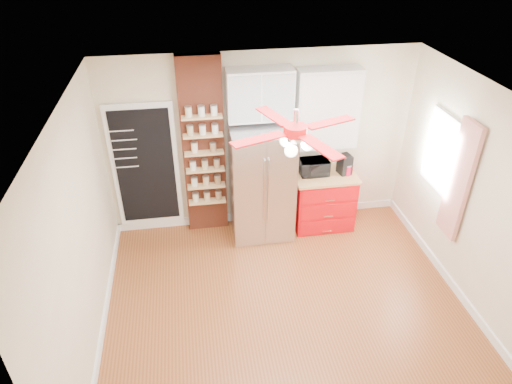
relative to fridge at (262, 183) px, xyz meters
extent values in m
plane|color=brown|center=(0.05, -1.63, -0.88)|extent=(4.50, 4.50, 0.00)
plane|color=white|center=(0.05, -1.63, 1.83)|extent=(4.50, 4.50, 0.00)
cube|color=beige|center=(0.05, 0.37, 0.48)|extent=(4.50, 0.02, 2.70)
cube|color=beige|center=(0.05, -3.63, 0.48)|extent=(4.50, 0.02, 2.70)
cube|color=beige|center=(-2.20, -1.63, 0.48)|extent=(0.02, 4.00, 2.70)
cube|color=beige|center=(2.30, -1.63, 0.48)|extent=(0.02, 4.00, 2.70)
cube|color=white|center=(-1.65, 0.34, 0.23)|extent=(0.95, 0.04, 1.95)
cube|color=black|center=(-1.65, 0.32, 0.23)|extent=(0.82, 0.02, 1.78)
cube|color=brown|center=(-0.80, 0.29, 0.48)|extent=(0.60, 0.16, 2.70)
cube|color=silver|center=(0.00, 0.00, 0.00)|extent=(0.90, 0.70, 1.75)
cube|color=white|center=(0.00, 0.20, 1.27)|extent=(0.90, 0.35, 0.70)
cube|color=red|center=(0.97, 0.05, -0.45)|extent=(0.90, 0.60, 0.86)
cube|color=tan|center=(0.97, 0.05, 0.01)|extent=(0.94, 0.64, 0.04)
cube|color=white|center=(0.97, 0.22, 1.00)|extent=(0.90, 0.30, 1.15)
cube|color=white|center=(2.28, -0.73, 0.68)|extent=(0.04, 0.75, 1.05)
cube|color=red|center=(2.23, -1.28, 0.57)|extent=(0.06, 0.40, 1.55)
cylinder|color=silver|center=(0.05, -1.63, 1.68)|extent=(0.05, 0.05, 0.20)
cylinder|color=#9C090B|center=(0.05, -1.63, 1.56)|extent=(0.24, 0.24, 0.10)
sphere|color=white|center=(0.05, -1.63, 1.40)|extent=(0.13, 0.13, 0.13)
imported|color=black|center=(0.80, 0.09, 0.14)|extent=(0.43, 0.29, 0.23)
cube|color=black|center=(1.26, 0.05, 0.17)|extent=(0.20, 0.23, 0.30)
cylinder|color=#B70A2D|center=(1.29, -0.01, 0.10)|extent=(0.12, 0.12, 0.15)
cylinder|color=red|center=(1.34, 0.04, 0.10)|extent=(0.10, 0.10, 0.15)
cylinder|color=beige|center=(-0.93, 0.16, 0.57)|extent=(0.10, 0.10, 0.14)
cylinder|color=#8C6547|center=(-0.67, 0.16, 0.56)|extent=(0.12, 0.12, 0.12)
camera|label=1|loc=(-0.98, -5.63, 3.41)|focal=32.00mm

